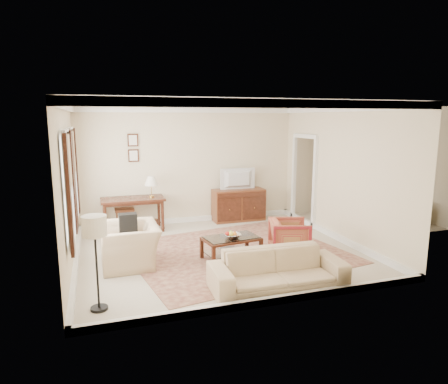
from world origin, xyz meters
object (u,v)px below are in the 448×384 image
writing_desk (133,203)px  striped_armchair (289,235)px  tv (239,172)px  club_armchair (130,238)px  sideboard (238,205)px  sofa (278,264)px  coffee_table (231,242)px

writing_desk → striped_armchair: size_ratio=1.93×
tv → writing_desk: bearing=3.3°
tv → club_armchair: bearing=38.9°
writing_desk → club_armchair: size_ratio=1.26×
sideboard → sofa: bearing=-101.9°
writing_desk → sideboard: sideboard is taller
sideboard → striped_armchair: (0.06, -2.76, -0.04)m
sideboard → sofa: (-0.88, -4.21, -0.00)m
sideboard → tv: size_ratio=1.51×
coffee_table → sofa: 1.51m
writing_desk → sideboard: bearing=3.7°
coffee_table → striped_armchair: striped_armchair is taller
sofa → coffee_table: bearing=102.1°
tv → striped_armchair: 2.88m
coffee_table → tv: bearing=67.1°
striped_armchair → coffee_table: bearing=104.7°
tv → sideboard: bearing=-90.0°
writing_desk → coffee_table: writing_desk is taller
sideboard → striped_armchair: size_ratio=1.78×
club_armchair → coffee_table: bearing=80.4°
striped_armchair → sofa: bearing=163.7°
tv → coffee_table: 3.07m
tv → sofa: bearing=78.1°
tv → coffee_table: tv is taller
writing_desk → striped_armchair: bearing=-43.0°
writing_desk → coffee_table: bearing=-58.3°
striped_armchair → sofa: size_ratio=0.36×
sideboard → tv: (0.00, -0.02, 0.86)m
striped_armchair → writing_desk: bearing=63.8°
striped_armchair → sofa: 1.73m
tv → club_armchair: 3.90m
tv → striped_armchair: size_ratio=1.18×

